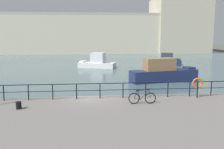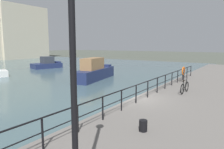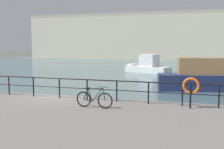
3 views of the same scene
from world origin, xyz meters
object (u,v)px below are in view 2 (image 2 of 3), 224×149
(mooring_bollard, at_px, (143,126))
(quay_lamp_post, at_px, (72,44))
(parked_bicycle, at_px, (185,87))
(moored_small_launch, at_px, (94,71))
(life_ring_stand, at_px, (183,71))
(moored_harbor_tender, at_px, (47,64))

(mooring_bollard, height_order, quay_lamp_post, quay_lamp_post)
(parked_bicycle, bearing_deg, quay_lamp_post, -173.21)
(mooring_bollard, xyz_separation_m, quay_lamp_post, (-4.29, -0.57, 3.10))
(moored_small_launch, bearing_deg, life_ring_stand, -106.51)
(moored_harbor_tender, xyz_separation_m, mooring_bollard, (-17.77, -27.54, 0.35))
(mooring_bollard, relative_size, life_ring_stand, 0.31)
(moored_small_launch, bearing_deg, quay_lamp_post, -154.51)
(parked_bicycle, bearing_deg, moored_small_launch, 69.29)
(moored_small_launch, xyz_separation_m, parked_bicycle, (-5.00, -11.95, 0.25))
(moored_small_launch, distance_m, mooring_bollard, 17.60)
(parked_bicycle, xyz_separation_m, mooring_bollard, (-7.52, -0.41, -0.17))
(parked_bicycle, bearing_deg, life_ring_stand, 18.39)
(moored_harbor_tender, distance_m, parked_bicycle, 29.00)
(moored_harbor_tender, distance_m, mooring_bollard, 32.77)
(life_ring_stand, bearing_deg, mooring_bollard, -172.02)
(moored_harbor_tender, relative_size, parked_bicycle, 3.11)
(mooring_bollard, bearing_deg, moored_harbor_tender, 57.17)
(parked_bicycle, distance_m, life_ring_stand, 4.39)
(moored_harbor_tender, xyz_separation_m, life_ring_stand, (-6.07, -25.90, 1.11))
(moored_harbor_tender, bearing_deg, parked_bicycle, -97.47)
(moored_small_launch, distance_m, moored_harbor_tender, 16.06)
(moored_small_launch, bearing_deg, mooring_bollard, -147.45)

